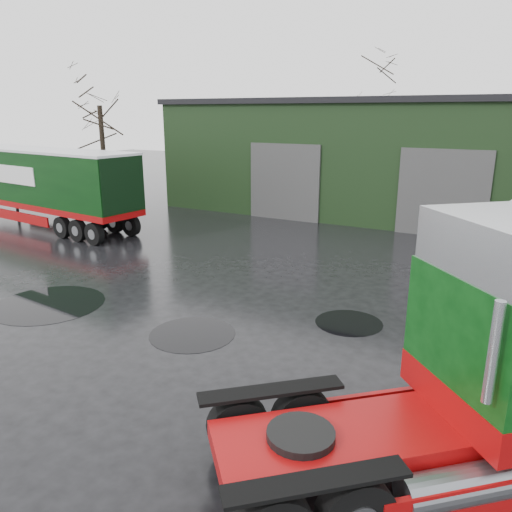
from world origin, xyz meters
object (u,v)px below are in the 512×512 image
at_px(trailer_left, 41,187).
at_px(tree_left, 102,136).
at_px(hero_tractor, 407,357).
at_px(tree_back_a, 374,123).
at_px(warehouse, 463,158).

bearing_deg(trailer_left, tree_left, 16.30).
bearing_deg(tree_left, hero_tractor, -35.22).
relative_size(trailer_left, tree_back_a, 1.32).
xyz_separation_m(hero_tractor, tree_back_a, (-10.25, 33.00, 2.67)).
bearing_deg(tree_back_a, warehouse, -51.34).
bearing_deg(tree_back_a, hero_tractor, -72.75).
distance_m(warehouse, tree_left, 20.64).
bearing_deg(warehouse, hero_tractor, -84.42).
bearing_deg(trailer_left, hero_tractor, -109.68).
relative_size(warehouse, trailer_left, 2.58).
xyz_separation_m(hero_tractor, tree_left, (-21.25, 15.00, 2.17)).
xyz_separation_m(trailer_left, tree_back_a, (10.00, 23.37, 2.80)).
height_order(trailer_left, tree_left, tree_left).
bearing_deg(tree_back_a, trailer_left, -113.17).
height_order(hero_tractor, trailer_left, hero_tractor).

